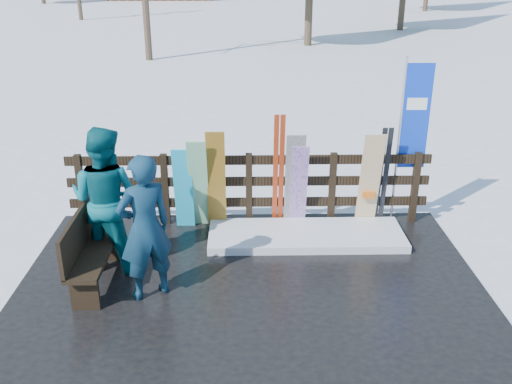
{
  "coord_description": "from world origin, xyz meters",
  "views": [
    {
      "loc": [
        -0.06,
        -6.01,
        4.02
      ],
      "look_at": [
        0.08,
        1.0,
        1.1
      ],
      "focal_mm": 40.0,
      "sensor_mm": 36.0,
      "label": 1
    }
  ],
  "objects_px": {
    "person_back": "(105,199)",
    "rental_flag": "(411,123)",
    "snowboard_2": "(216,181)",
    "snowboard_5": "(370,181)",
    "snowboard_3": "(299,187)",
    "person_front": "(145,228)",
    "snowboard_0": "(183,189)",
    "bench": "(88,247)",
    "snowboard_1": "(199,185)",
    "snowboard_4": "(294,182)"
  },
  "relations": [
    {
      "from": "person_back",
      "to": "rental_flag",
      "type": "bearing_deg",
      "value": -147.08
    },
    {
      "from": "snowboard_2",
      "to": "snowboard_5",
      "type": "distance_m",
      "value": 2.32
    },
    {
      "from": "snowboard_3",
      "to": "person_front",
      "type": "height_order",
      "value": "person_front"
    },
    {
      "from": "snowboard_0",
      "to": "snowboard_5",
      "type": "height_order",
      "value": "snowboard_5"
    },
    {
      "from": "bench",
      "to": "rental_flag",
      "type": "height_order",
      "value": "rental_flag"
    },
    {
      "from": "snowboard_2",
      "to": "snowboard_3",
      "type": "distance_m",
      "value": 1.25
    },
    {
      "from": "snowboard_1",
      "to": "snowboard_4",
      "type": "relative_size",
      "value": 0.96
    },
    {
      "from": "snowboard_5",
      "to": "snowboard_2",
      "type": "bearing_deg",
      "value": 180.0
    },
    {
      "from": "snowboard_2",
      "to": "rental_flag",
      "type": "relative_size",
      "value": 0.61
    },
    {
      "from": "person_back",
      "to": "snowboard_1",
      "type": "bearing_deg",
      "value": -120.83
    },
    {
      "from": "snowboard_0",
      "to": "person_back",
      "type": "distance_m",
      "value": 1.44
    },
    {
      "from": "snowboard_4",
      "to": "person_front",
      "type": "bearing_deg",
      "value": -136.6
    },
    {
      "from": "person_back",
      "to": "snowboard_5",
      "type": "bearing_deg",
      "value": -148.18
    },
    {
      "from": "snowboard_0",
      "to": "person_back",
      "type": "xyz_separation_m",
      "value": [
        -0.9,
        -1.08,
        0.31
      ]
    },
    {
      "from": "rental_flag",
      "to": "person_back",
      "type": "distance_m",
      "value": 4.59
    },
    {
      "from": "snowboard_0",
      "to": "snowboard_4",
      "type": "bearing_deg",
      "value": 0.0
    },
    {
      "from": "snowboard_3",
      "to": "person_front",
      "type": "distance_m",
      "value": 2.74
    },
    {
      "from": "snowboard_1",
      "to": "bench",
      "type": "bearing_deg",
      "value": -129.72
    },
    {
      "from": "person_front",
      "to": "rental_flag",
      "type": "bearing_deg",
      "value": 178.83
    },
    {
      "from": "snowboard_3",
      "to": "snowboard_5",
      "type": "relative_size",
      "value": 0.89
    },
    {
      "from": "snowboard_3",
      "to": "person_back",
      "type": "bearing_deg",
      "value": -157.92
    },
    {
      "from": "snowboard_4",
      "to": "snowboard_3",
      "type": "bearing_deg",
      "value": -0.0
    },
    {
      "from": "bench",
      "to": "snowboard_5",
      "type": "relative_size",
      "value": 0.94
    },
    {
      "from": "snowboard_4",
      "to": "snowboard_5",
      "type": "xyz_separation_m",
      "value": [
        1.14,
        0.0,
        0.0
      ]
    },
    {
      "from": "snowboard_3",
      "to": "snowboard_5",
      "type": "bearing_deg",
      "value": 0.0
    },
    {
      "from": "person_back",
      "to": "snowboard_4",
      "type": "bearing_deg",
      "value": -141.66
    },
    {
      "from": "bench",
      "to": "snowboard_4",
      "type": "xyz_separation_m",
      "value": [
        2.74,
        1.55,
        0.26
      ]
    },
    {
      "from": "bench",
      "to": "snowboard_2",
      "type": "distance_m",
      "value": 2.22
    },
    {
      "from": "bench",
      "to": "snowboard_3",
      "type": "height_order",
      "value": "snowboard_3"
    },
    {
      "from": "bench",
      "to": "person_back",
      "type": "height_order",
      "value": "person_back"
    },
    {
      "from": "snowboard_3",
      "to": "person_back",
      "type": "xyz_separation_m",
      "value": [
        -2.66,
        -1.08,
        0.29
      ]
    },
    {
      "from": "snowboard_2",
      "to": "person_back",
      "type": "relative_size",
      "value": 0.82
    },
    {
      "from": "snowboard_1",
      "to": "snowboard_4",
      "type": "xyz_separation_m",
      "value": [
        1.45,
        0.0,
        0.04
      ]
    },
    {
      "from": "snowboard_4",
      "to": "person_front",
      "type": "height_order",
      "value": "person_front"
    },
    {
      "from": "snowboard_2",
      "to": "person_back",
      "type": "distance_m",
      "value": 1.78
    },
    {
      "from": "snowboard_2",
      "to": "snowboard_3",
      "type": "relative_size",
      "value": 1.13
    },
    {
      "from": "bench",
      "to": "snowboard_2",
      "type": "height_order",
      "value": "snowboard_2"
    },
    {
      "from": "snowboard_5",
      "to": "snowboard_3",
      "type": "bearing_deg",
      "value": -180.0
    },
    {
      "from": "snowboard_1",
      "to": "rental_flag",
      "type": "distance_m",
      "value": 3.34
    },
    {
      "from": "snowboard_0",
      "to": "snowboard_2",
      "type": "distance_m",
      "value": 0.52
    },
    {
      "from": "snowboard_3",
      "to": "snowboard_2",
      "type": "bearing_deg",
      "value": 180.0
    },
    {
      "from": "snowboard_1",
      "to": "snowboard_2",
      "type": "distance_m",
      "value": 0.27
    },
    {
      "from": "snowboard_4",
      "to": "rental_flag",
      "type": "relative_size",
      "value": 0.61
    },
    {
      "from": "snowboard_3",
      "to": "snowboard_5",
      "type": "xyz_separation_m",
      "value": [
        1.07,
        0.0,
        0.09
      ]
    },
    {
      "from": "snowboard_1",
      "to": "snowboard_0",
      "type": "bearing_deg",
      "value": 180.0
    },
    {
      "from": "person_back",
      "to": "snowboard_3",
      "type": "bearing_deg",
      "value": -142.22
    },
    {
      "from": "snowboard_5",
      "to": "rental_flag",
      "type": "distance_m",
      "value": 1.07
    },
    {
      "from": "snowboard_1",
      "to": "person_back",
      "type": "xyz_separation_m",
      "value": [
        -1.14,
        -1.08,
        0.24
      ]
    },
    {
      "from": "snowboard_1",
      "to": "snowboard_4",
      "type": "distance_m",
      "value": 1.45
    },
    {
      "from": "snowboard_1",
      "to": "person_front",
      "type": "bearing_deg",
      "value": -105.17
    }
  ]
}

